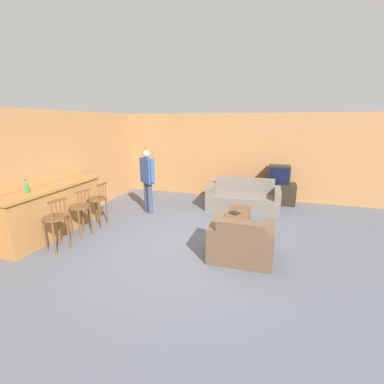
{
  "coord_description": "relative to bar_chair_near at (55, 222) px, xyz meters",
  "views": [
    {
      "loc": [
        1.37,
        -4.34,
        2.35
      ],
      "look_at": [
        -0.2,
        0.88,
        0.85
      ],
      "focal_mm": 24.0,
      "sensor_mm": 36.0,
      "label": 1
    }
  ],
  "objects": [
    {
      "name": "ground_plane",
      "position": [
        2.31,
        0.84,
        -0.57
      ],
      "size": [
        24.0,
        24.0,
        0.0
      ],
      "primitive_type": "plane",
      "color": "#565B66"
    },
    {
      "name": "wall_back",
      "position": [
        2.31,
        4.55,
        0.73
      ],
      "size": [
        9.4,
        0.08,
        2.6
      ],
      "color": "#B27A47",
      "rests_on": "ground_plane"
    },
    {
      "name": "wall_left",
      "position": [
        -0.96,
        2.2,
        0.73
      ],
      "size": [
        0.08,
        8.71,
        2.6
      ],
      "color": "#B27A47",
      "rests_on": "ground_plane"
    },
    {
      "name": "bar_counter",
      "position": [
        -0.62,
        0.64,
        -0.04
      ],
      "size": [
        0.55,
        2.49,
        1.05
      ],
      "color": "#A87038",
      "rests_on": "ground_plane"
    },
    {
      "name": "bar_chair_near",
      "position": [
        0.0,
        0.0,
        0.0
      ],
      "size": [
        0.48,
        0.48,
        1.02
      ],
      "color": "brown",
      "rests_on": "ground_plane"
    },
    {
      "name": "bar_chair_mid",
      "position": [
        -0.0,
        0.67,
        0.0
      ],
      "size": [
        0.49,
        0.49,
        1.02
      ],
      "color": "brown",
      "rests_on": "ground_plane"
    },
    {
      "name": "bar_chair_far",
      "position": [
        0.0,
        1.24,
        0.0
      ],
      "size": [
        0.42,
        0.42,
        1.02
      ],
      "color": "brown",
      "rests_on": "ground_plane"
    },
    {
      "name": "couch_far",
      "position": [
        3.09,
        3.42,
        -0.27
      ],
      "size": [
        1.94,
        0.9,
        0.82
      ],
      "color": "#70665B",
      "rests_on": "ground_plane"
    },
    {
      "name": "armchair_near",
      "position": [
        3.32,
        0.68,
        -0.27
      ],
      "size": [
        1.08,
        0.85,
        0.8
      ],
      "color": "brown",
      "rests_on": "ground_plane"
    },
    {
      "name": "coffee_table",
      "position": [
        3.12,
        1.99,
        -0.24
      ],
      "size": [
        0.5,
        0.95,
        0.39
      ],
      "color": "brown",
      "rests_on": "ground_plane"
    },
    {
      "name": "tv_unit",
      "position": [
        4.0,
        4.21,
        -0.26
      ],
      "size": [
        1.0,
        0.53,
        0.61
      ],
      "color": "#2D2319",
      "rests_on": "ground_plane"
    },
    {
      "name": "tv",
      "position": [
        4.0,
        4.2,
        0.3
      ],
      "size": [
        0.6,
        0.48,
        0.52
      ],
      "color": "black",
      "rests_on": "tv_unit"
    },
    {
      "name": "bottle",
      "position": [
        -0.66,
        0.1,
        0.6
      ],
      "size": [
        0.07,
        0.07,
        0.26
      ],
      "color": "#2D7F3D",
      "rests_on": "bar_counter"
    },
    {
      "name": "book_on_table",
      "position": [
        3.06,
        1.87,
        -0.16
      ],
      "size": [
        0.26,
        0.24,
        0.03
      ],
      "color": "black",
      "rests_on": "coffee_table"
    },
    {
      "name": "person_by_window",
      "position": [
        0.7,
        2.41,
        0.36
      ],
      "size": [
        0.49,
        0.39,
        1.65
      ],
      "color": "#384260",
      "rests_on": "ground_plane"
    }
  ]
}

